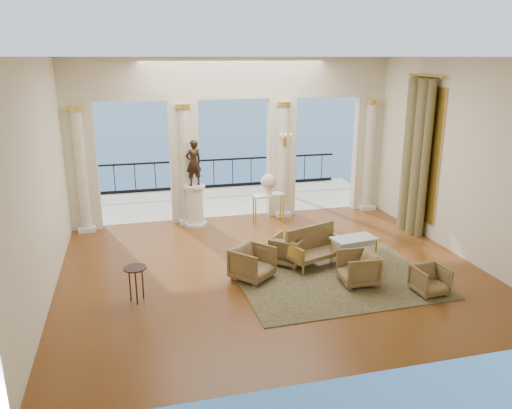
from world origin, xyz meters
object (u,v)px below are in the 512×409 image
object	(u,v)px
armchair_b	(430,279)
armchair_d	(289,249)
armchair_c	(358,267)
pedestal	(195,206)
statue	(194,163)
console_table	(268,199)
settee	(315,247)
game_table	(354,241)
armchair_a	(252,262)
side_table	(135,272)

from	to	relation	value
armchair_b	armchair_d	world-z (taller)	armchair_d
armchair_c	pedestal	bearing A→B (deg)	-145.38
statue	console_table	xyz separation A→B (m)	(2.00, -0.36, -1.06)
armchair_d	statue	bearing A→B (deg)	-20.27
settee	console_table	size ratio (longest dim) A/B	1.53
armchair_b	game_table	size ratio (longest dim) A/B	0.60
armchair_b	armchair_d	bearing A→B (deg)	133.00
armchair_c	console_table	bearing A→B (deg)	-166.36
armchair_b	game_table	world-z (taller)	game_table
settee	statue	xyz separation A→B (m)	(-2.20, 3.44, 1.33)
armchair_a	statue	distance (m)	4.10
settee	statue	distance (m)	4.29
settee	armchair_d	bearing A→B (deg)	137.59
settee	side_table	size ratio (longest dim) A/B	2.05
settee	statue	world-z (taller)	statue
pedestal	statue	xyz separation A→B (m)	(0.00, -0.00, 1.21)
armchair_c	side_table	xyz separation A→B (m)	(-4.43, 0.32, 0.24)
side_table	pedestal	bearing A→B (deg)	68.19
armchair_c	settee	xyz separation A→B (m)	(-0.53, 1.12, 0.07)
armchair_c	statue	distance (m)	5.50
armchair_d	pedestal	bearing A→B (deg)	-20.27
armchair_a	pedestal	world-z (taller)	pedestal
armchair_c	settee	size ratio (longest dim) A/B	0.51
pedestal	statue	bearing A→B (deg)	-63.43
statue	console_table	bearing A→B (deg)	151.48
game_table	statue	xyz separation A→B (m)	(-3.03, 3.68, 1.17)
armchair_a	settee	world-z (taller)	settee
pedestal	settee	bearing A→B (deg)	-57.32
pedestal	side_table	world-z (taller)	pedestal
pedestal	statue	size ratio (longest dim) A/B	0.92
armchair_b	settee	size ratio (longest dim) A/B	0.43
settee	armchair_c	bearing A→B (deg)	-84.53
armchair_a	armchair_b	bearing A→B (deg)	-65.90
console_table	side_table	xyz separation A→B (m)	(-3.69, -3.88, -0.10)
side_table	statue	bearing A→B (deg)	68.19
armchair_a	statue	size ratio (longest dim) A/B	0.62
armchair_d	settee	bearing A→B (deg)	-160.46
armchair_d	console_table	xyz separation A→B (m)	(0.33, 2.85, 0.34)
armchair_a	armchair_b	world-z (taller)	armchair_a
armchair_c	armchair_d	distance (m)	1.72
statue	settee	bearing A→B (deg)	104.46
console_table	side_table	world-z (taller)	console_table
armchair_d	armchair_c	bearing A→B (deg)	170.51
settee	armchair_b	bearing A→B (deg)	-67.52
game_table	statue	world-z (taller)	statue
game_table	side_table	size ratio (longest dim) A/B	1.47
side_table	armchair_c	bearing A→B (deg)	-4.11
side_table	armchair_b	bearing A→B (deg)	-10.89
statue	side_table	size ratio (longest dim) A/B	1.76
pedestal	armchair_b	bearing A→B (deg)	-53.68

